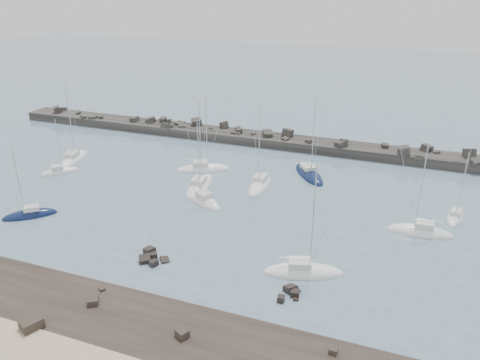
{
  "coord_description": "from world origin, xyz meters",
  "views": [
    {
      "loc": [
        23.46,
        -52.22,
        32.17
      ],
      "look_at": [
        -0.52,
        12.0,
        2.64
      ],
      "focal_mm": 35.0,
      "sensor_mm": 36.0,
      "label": 1
    }
  ],
  "objects_px": {
    "sailboat_1": "(74,160)",
    "sailboat_3": "(200,187)",
    "sailboat_2": "(30,215)",
    "sailboat_6": "(260,186)",
    "sailboat_9": "(419,232)",
    "sailboat_10": "(455,217)",
    "sailboat_4": "(203,169)",
    "sailboat_8": "(309,175)",
    "sailboat_5": "(203,201)",
    "sailboat_0": "(60,172)",
    "sailboat_7": "(303,272)"
  },
  "relations": [
    {
      "from": "sailboat_1",
      "to": "sailboat_10",
      "type": "relative_size",
      "value": 1.45
    },
    {
      "from": "sailboat_5",
      "to": "sailboat_9",
      "type": "distance_m",
      "value": 32.14
    },
    {
      "from": "sailboat_3",
      "to": "sailboat_10",
      "type": "height_order",
      "value": "sailboat_3"
    },
    {
      "from": "sailboat_1",
      "to": "sailboat_3",
      "type": "distance_m",
      "value": 28.43
    },
    {
      "from": "sailboat_8",
      "to": "sailboat_9",
      "type": "height_order",
      "value": "sailboat_8"
    },
    {
      "from": "sailboat_5",
      "to": "sailboat_7",
      "type": "bearing_deg",
      "value": -35.15
    },
    {
      "from": "sailboat_4",
      "to": "sailboat_10",
      "type": "xyz_separation_m",
      "value": [
        42.38,
        -4.07,
        -0.01
      ]
    },
    {
      "from": "sailboat_2",
      "to": "sailboat_6",
      "type": "height_order",
      "value": "sailboat_6"
    },
    {
      "from": "sailboat_1",
      "to": "sailboat_7",
      "type": "height_order",
      "value": "sailboat_1"
    },
    {
      "from": "sailboat_1",
      "to": "sailboat_5",
      "type": "height_order",
      "value": "sailboat_1"
    },
    {
      "from": "sailboat_0",
      "to": "sailboat_10",
      "type": "relative_size",
      "value": 1.0
    },
    {
      "from": "sailboat_1",
      "to": "sailboat_5",
      "type": "relative_size",
      "value": 1.12
    },
    {
      "from": "sailboat_0",
      "to": "sailboat_8",
      "type": "height_order",
      "value": "sailboat_8"
    },
    {
      "from": "sailboat_3",
      "to": "sailboat_7",
      "type": "xyz_separation_m",
      "value": [
        22.02,
        -18.39,
        -0.0
      ]
    },
    {
      "from": "sailboat_3",
      "to": "sailboat_8",
      "type": "distance_m",
      "value": 19.68
    },
    {
      "from": "sailboat_7",
      "to": "sailboat_2",
      "type": "bearing_deg",
      "value": 179.74
    },
    {
      "from": "sailboat_8",
      "to": "sailboat_10",
      "type": "xyz_separation_m",
      "value": [
        23.7,
        -8.31,
        -0.01
      ]
    },
    {
      "from": "sailboat_4",
      "to": "sailboat_5",
      "type": "distance_m",
      "value": 13.2
    },
    {
      "from": "sailboat_2",
      "to": "sailboat_10",
      "type": "height_order",
      "value": "sailboat_2"
    },
    {
      "from": "sailboat_10",
      "to": "sailboat_8",
      "type": "bearing_deg",
      "value": 160.68
    },
    {
      "from": "sailboat_3",
      "to": "sailboat_4",
      "type": "height_order",
      "value": "sailboat_3"
    },
    {
      "from": "sailboat_5",
      "to": "sailboat_7",
      "type": "xyz_separation_m",
      "value": [
        19.31,
        -13.6,
        -0.0
      ]
    },
    {
      "from": "sailboat_6",
      "to": "sailboat_1",
      "type": "bearing_deg",
      "value": -178.75
    },
    {
      "from": "sailboat_0",
      "to": "sailboat_9",
      "type": "distance_m",
      "value": 61.17
    },
    {
      "from": "sailboat_8",
      "to": "sailboat_2",
      "type": "bearing_deg",
      "value": -139.74
    },
    {
      "from": "sailboat_6",
      "to": "sailboat_8",
      "type": "relative_size",
      "value": 0.93
    },
    {
      "from": "sailboat_1",
      "to": "sailboat_6",
      "type": "height_order",
      "value": "sailboat_1"
    },
    {
      "from": "sailboat_2",
      "to": "sailboat_10",
      "type": "distance_m",
      "value": 62.53
    },
    {
      "from": "sailboat_6",
      "to": "sailboat_9",
      "type": "height_order",
      "value": "sailboat_6"
    },
    {
      "from": "sailboat_5",
      "to": "sailboat_10",
      "type": "xyz_separation_m",
      "value": [
        36.97,
        7.97,
        -0.02
      ]
    },
    {
      "from": "sailboat_0",
      "to": "sailboat_3",
      "type": "xyz_separation_m",
      "value": [
        26.36,
        3.07,
        0.02
      ]
    },
    {
      "from": "sailboat_3",
      "to": "sailboat_5",
      "type": "xyz_separation_m",
      "value": [
        2.7,
        -4.79,
        0.0
      ]
    },
    {
      "from": "sailboat_9",
      "to": "sailboat_10",
      "type": "bearing_deg",
      "value": 53.82
    },
    {
      "from": "sailboat_5",
      "to": "sailboat_8",
      "type": "relative_size",
      "value": 0.87
    },
    {
      "from": "sailboat_2",
      "to": "sailboat_8",
      "type": "relative_size",
      "value": 0.76
    },
    {
      "from": "sailboat_9",
      "to": "sailboat_0",
      "type": "bearing_deg",
      "value": 179.64
    },
    {
      "from": "sailboat_3",
      "to": "sailboat_6",
      "type": "bearing_deg",
      "value": 22.87
    },
    {
      "from": "sailboat_3",
      "to": "sailboat_4",
      "type": "relative_size",
      "value": 1.03
    },
    {
      "from": "sailboat_4",
      "to": "sailboat_6",
      "type": "height_order",
      "value": "sailboat_4"
    },
    {
      "from": "sailboat_4",
      "to": "sailboat_5",
      "type": "relative_size",
      "value": 1.09
    },
    {
      "from": "sailboat_0",
      "to": "sailboat_7",
      "type": "bearing_deg",
      "value": -17.57
    },
    {
      "from": "sailboat_1",
      "to": "sailboat_9",
      "type": "relative_size",
      "value": 1.13
    },
    {
      "from": "sailboat_3",
      "to": "sailboat_6",
      "type": "relative_size",
      "value": 1.06
    },
    {
      "from": "sailboat_2",
      "to": "sailboat_9",
      "type": "bearing_deg",
      "value": 15.3
    },
    {
      "from": "sailboat_6",
      "to": "sailboat_8",
      "type": "xyz_separation_m",
      "value": [
        6.71,
        7.59,
        -0.01
      ]
    },
    {
      "from": "sailboat_0",
      "to": "sailboat_7",
      "type": "distance_m",
      "value": 50.74
    },
    {
      "from": "sailboat_8",
      "to": "sailboat_3",
      "type": "bearing_deg",
      "value": -144.26
    },
    {
      "from": "sailboat_0",
      "to": "sailboat_5",
      "type": "xyz_separation_m",
      "value": [
        29.06,
        -1.72,
        0.02
      ]
    },
    {
      "from": "sailboat_7",
      "to": "sailboat_10",
      "type": "bearing_deg",
      "value": 50.7
    },
    {
      "from": "sailboat_7",
      "to": "sailboat_8",
      "type": "height_order",
      "value": "sailboat_8"
    }
  ]
}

